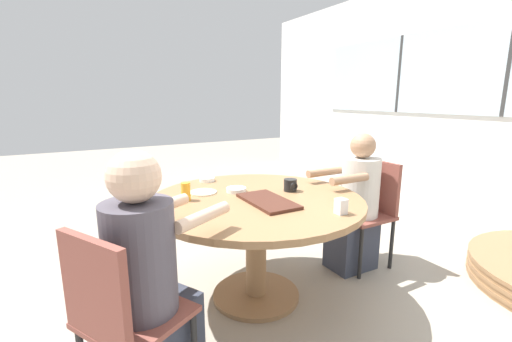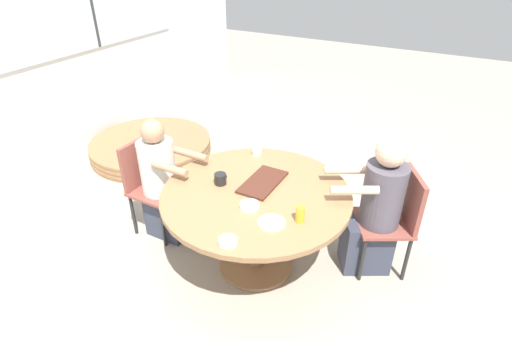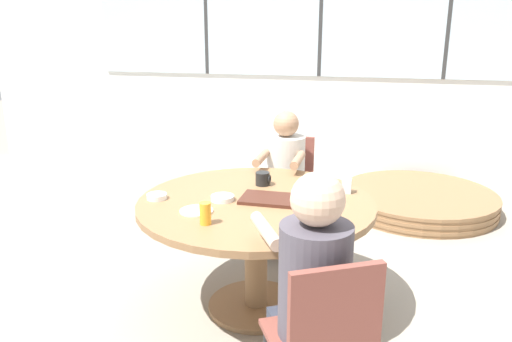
% 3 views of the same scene
% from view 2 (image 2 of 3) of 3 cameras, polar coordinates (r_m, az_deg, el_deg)
% --- Properties ---
extents(ground_plane, '(16.00, 16.00, 0.00)m').
position_cam_2_polar(ground_plane, '(3.39, 0.00, -13.20)').
color(ground_plane, gray).
extents(dining_table, '(1.41, 1.41, 0.72)m').
position_cam_2_polar(dining_table, '(3.01, 0.00, -5.21)').
color(dining_table, olive).
rests_on(dining_table, ground_plane).
extents(chair_for_woman_green_shirt, '(0.54, 0.54, 0.86)m').
position_cam_2_polar(chair_for_woman_green_shirt, '(3.25, 19.44, -5.82)').
color(chair_for_woman_green_shirt, brown).
rests_on(chair_for_woman_green_shirt, ground_plane).
extents(chair_for_man_blue_shirt, '(0.40, 0.40, 0.86)m').
position_cam_2_polar(chair_for_man_blue_shirt, '(3.61, -15.13, -1.10)').
color(chair_for_man_blue_shirt, brown).
rests_on(chair_for_man_blue_shirt, ground_plane).
extents(person_woman_green_shirt, '(0.53, 0.63, 1.16)m').
position_cam_2_polar(person_woman_green_shirt, '(3.18, 16.70, -5.65)').
color(person_woman_green_shirt, '#333847').
rests_on(person_woman_green_shirt, ground_plane).
extents(person_man_blue_shirt, '(0.33, 0.57, 1.10)m').
position_cam_2_polar(person_man_blue_shirt, '(3.52, -13.10, -2.02)').
color(person_man_blue_shirt, '#333847').
rests_on(person_man_blue_shirt, ground_plane).
extents(food_tray_dark, '(0.44, 0.23, 0.02)m').
position_cam_2_polar(food_tray_dark, '(3.03, 0.98, -1.60)').
color(food_tray_dark, '#472319').
rests_on(food_tray_dark, dining_table).
extents(coffee_mug, '(0.10, 0.09, 0.09)m').
position_cam_2_polar(coffee_mug, '(3.02, -5.09, -1.11)').
color(coffee_mug, black).
rests_on(coffee_mug, dining_table).
extents(juice_glass, '(0.06, 0.06, 0.12)m').
position_cam_2_polar(juice_glass, '(2.63, 6.34, -6.13)').
color(juice_glass, gold).
rests_on(juice_glass, dining_table).
extents(milk_carton_small, '(0.06, 0.06, 0.09)m').
position_cam_2_polar(milk_carton_small, '(3.41, 0.16, 2.97)').
color(milk_carton_small, silver).
rests_on(milk_carton_small, dining_table).
extents(bowl_white_shallow, '(0.12, 0.12, 0.03)m').
position_cam_2_polar(bowl_white_shallow, '(2.48, -4.02, -9.99)').
color(bowl_white_shallow, white).
rests_on(bowl_white_shallow, dining_table).
extents(bowl_cereal, '(0.14, 0.14, 0.03)m').
position_cam_2_polar(bowl_cereal, '(2.77, -0.94, -4.97)').
color(bowl_cereal, white).
rests_on(bowl_cereal, dining_table).
extents(plate_tortillas, '(0.19, 0.19, 0.01)m').
position_cam_2_polar(plate_tortillas, '(2.64, 2.22, -7.38)').
color(plate_tortillas, beige).
rests_on(plate_tortillas, dining_table).
extents(folded_table_stack, '(1.46, 1.46, 0.18)m').
position_cam_2_polar(folded_table_stack, '(5.11, -14.73, 3.37)').
color(folded_table_stack, olive).
rests_on(folded_table_stack, ground_plane).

